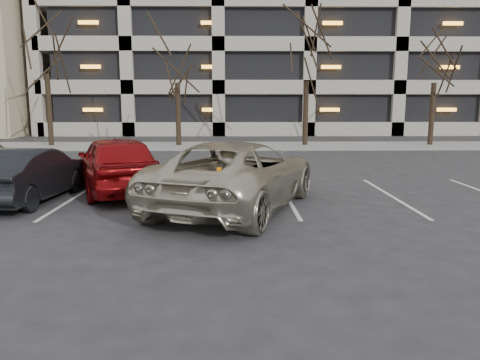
# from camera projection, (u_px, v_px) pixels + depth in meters

# --- Properties ---
(ground) EXTENTS (140.00, 140.00, 0.00)m
(ground) POSITION_uv_depth(u_px,v_px,m) (235.00, 218.00, 10.15)
(ground) COLOR #28282B
(ground) RESTS_ON ground
(sidewalk) EXTENTS (80.00, 4.00, 0.12)m
(sidewalk) POSITION_uv_depth(u_px,v_px,m) (233.00, 146.00, 25.91)
(sidewalk) COLOR gray
(sidewalk) RESTS_ON ground
(stall_lines) EXTENTS (16.90, 5.20, 0.00)m
(stall_lines) POSITION_uv_depth(u_px,v_px,m) (181.00, 197.00, 12.39)
(stall_lines) COLOR silver
(stall_lines) RESTS_ON ground
(parking_garage) EXTENTS (52.00, 20.00, 19.00)m
(parking_garage) POSITION_uv_depth(u_px,v_px,m) (365.00, 25.00, 42.17)
(parking_garage) COLOR black
(parking_garage) RESTS_ON ground
(tree_a) EXTENTS (3.86, 3.86, 8.78)m
(tree_a) POSITION_uv_depth(u_px,v_px,m) (44.00, 28.00, 24.70)
(tree_a) COLOR black
(tree_a) RESTS_ON ground
(tree_b) EXTENTS (3.42, 3.42, 7.77)m
(tree_b) POSITION_uv_depth(u_px,v_px,m) (177.00, 42.00, 24.94)
(tree_b) COLOR black
(tree_b) RESTS_ON ground
(tree_c) EXTENTS (3.50, 3.50, 7.96)m
(tree_c) POSITION_uv_depth(u_px,v_px,m) (307.00, 40.00, 25.03)
(tree_c) COLOR black
(tree_c) RESTS_ON ground
(tree_d) EXTENTS (3.42, 3.42, 7.77)m
(tree_d) POSITION_uv_depth(u_px,v_px,m) (437.00, 43.00, 25.17)
(tree_d) COLOR black
(tree_d) RESTS_ON ground
(parking_meter) EXTENTS (0.34, 0.17, 1.25)m
(parking_meter) POSITION_uv_depth(u_px,v_px,m) (232.00, 182.00, 9.10)
(parking_meter) COLOR black
(parking_meter) RESTS_ON ground
(suv_silver) EXTENTS (4.60, 6.33, 1.61)m
(suv_silver) POSITION_uv_depth(u_px,v_px,m) (236.00, 175.00, 11.01)
(suv_silver) COLOR beige
(suv_silver) RESTS_ON ground
(car_red) EXTENTS (3.54, 5.08, 1.61)m
(car_red) POSITION_uv_depth(u_px,v_px,m) (117.00, 164.00, 12.92)
(car_red) COLOR maroon
(car_red) RESTS_ON ground
(car_dark) EXTENTS (1.80, 4.24, 1.36)m
(car_dark) POSITION_uv_depth(u_px,v_px,m) (30.00, 174.00, 11.82)
(car_dark) COLOR black
(car_dark) RESTS_ON ground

